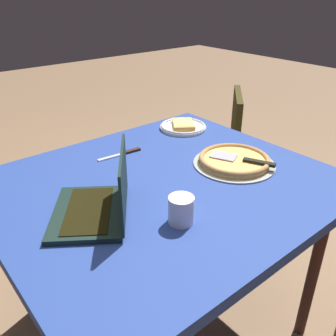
% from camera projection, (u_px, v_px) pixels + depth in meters
% --- Properties ---
extents(ground_plane, '(12.00, 12.00, 0.00)m').
position_uv_depth(ground_plane, '(165.00, 319.00, 1.71)').
color(ground_plane, '#88674A').
extents(dining_table, '(1.23, 1.08, 0.75)m').
position_uv_depth(dining_table, '(164.00, 194.00, 1.39)').
color(dining_table, navy).
rests_on(dining_table, ground_plane).
extents(laptop, '(0.37, 0.38, 0.22)m').
position_uv_depth(laptop, '(99.00, 203.00, 1.15)').
color(laptop, black).
rests_on(laptop, dining_table).
extents(pizza_plate, '(0.24, 0.24, 0.04)m').
position_uv_depth(pizza_plate, '(183.00, 126.00, 1.84)').
color(pizza_plate, silver).
rests_on(pizza_plate, dining_table).
extents(pizza_tray, '(0.34, 0.34, 0.04)m').
position_uv_depth(pizza_tray, '(234.00, 160.00, 1.48)').
color(pizza_tray, '#9DA297').
rests_on(pizza_tray, dining_table).
extents(table_knife, '(0.21, 0.04, 0.01)m').
position_uv_depth(table_knife, '(124.00, 153.00, 1.58)').
color(table_knife, '#B5B9C9').
rests_on(table_knife, dining_table).
extents(drink_cup, '(0.08, 0.08, 0.09)m').
position_uv_depth(drink_cup, '(181.00, 210.00, 1.11)').
color(drink_cup, white).
rests_on(drink_cup, dining_table).
extents(chair_far, '(0.62, 0.62, 0.83)m').
position_uv_depth(chair_far, '(214.00, 146.00, 2.32)').
color(chair_far, '#352F11').
rests_on(chair_far, ground_plane).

